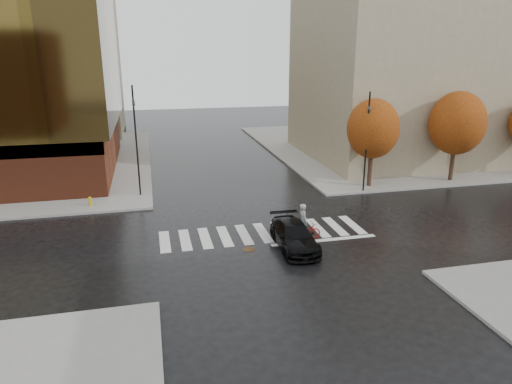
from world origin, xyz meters
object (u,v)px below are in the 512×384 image
(traffic_light_ne, at_px, (367,136))
(fire_hydrant, at_px, (90,201))
(cyclist, at_px, (304,228))
(traffic_light_nw, at_px, (136,134))
(sedan, at_px, (294,236))

(traffic_light_ne, distance_m, fire_hydrant, 19.37)
(cyclist, height_order, traffic_light_nw, traffic_light_nw)
(sedan, height_order, traffic_light_ne, traffic_light_ne)
(fire_hydrant, bearing_deg, cyclist, -34.67)
(sedan, xyz_separation_m, traffic_light_ne, (7.90, 8.10, 3.51))
(sedan, bearing_deg, fire_hydrant, 142.28)
(cyclist, distance_m, traffic_light_ne, 10.74)
(sedan, xyz_separation_m, cyclist, (0.82, 0.80, 0.05))
(traffic_light_nw, relative_size, fire_hydrant, 11.79)
(traffic_light_nw, distance_m, traffic_light_ne, 16.05)
(sedan, bearing_deg, cyclist, 45.86)
(cyclist, bearing_deg, traffic_light_ne, -46.93)
(cyclist, bearing_deg, fire_hydrant, 52.52)
(traffic_light_nw, relative_size, traffic_light_ne, 1.07)
(cyclist, relative_size, traffic_light_nw, 0.27)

